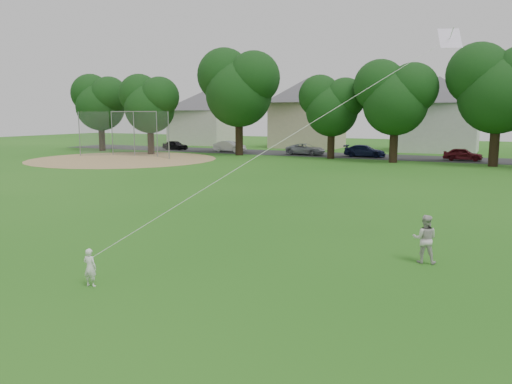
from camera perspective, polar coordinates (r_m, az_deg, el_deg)
The scene contains 10 objects.
ground at distance 12.66m, azimuth -9.45°, elevation -11.20°, with size 160.00×160.00×0.00m, color #1E5C15.
street at distance 52.26m, azimuth 18.57°, elevation 3.67°, with size 90.00×7.00×0.01m, color #2D2D30.
dirt_infield at distance 50.24m, azimuth -14.91°, elevation 3.65°, with size 18.00×18.00×0.02m, color #9E7F51.
toddler at distance 13.41m, azimuth -18.45°, elevation -8.18°, with size 0.36×0.24×0.99m, color white.
older_boy at distance 15.44m, azimuth 18.73°, elevation -5.11°, with size 0.70×0.54×1.43m, color beige.
kite at distance 13.87m, azimuth 3.40°, elevation 6.08°, with size 4.22×4.12×12.11m.
baseball_backstop at distance 53.33m, azimuth -14.07°, elevation 6.44°, with size 10.49×2.75×4.61m.
tree_row at distance 46.45m, azimuth 18.40°, elevation 11.13°, with size 82.58×9.46×11.55m.
parked_cars at distance 50.86m, azimuth 22.43°, elevation 4.01°, with size 71.44×2.35×1.26m.
house_row at distance 61.92m, azimuth 20.86°, elevation 8.82°, with size 75.97×12.93×10.58m.
Camera 1 is at (7.04, -9.60, 4.32)m, focal length 35.00 mm.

